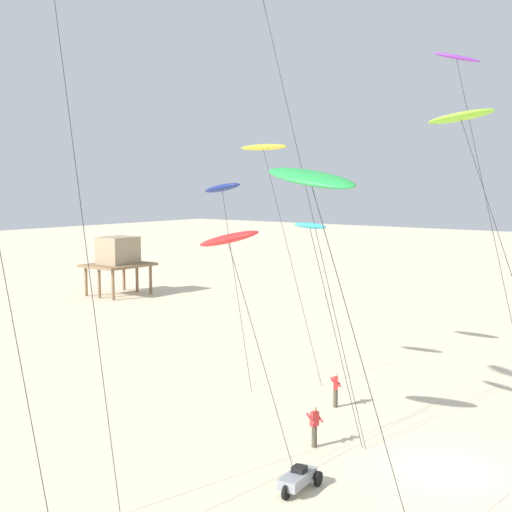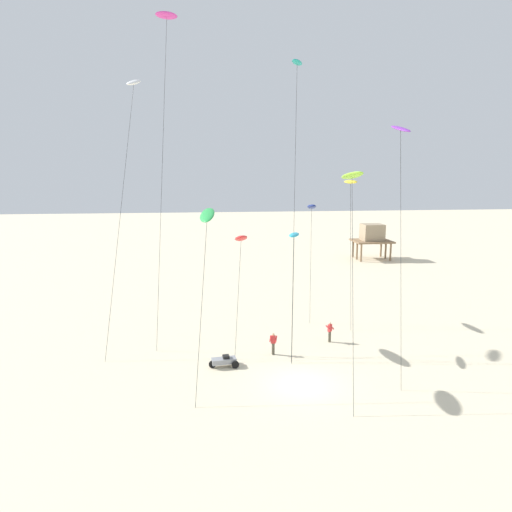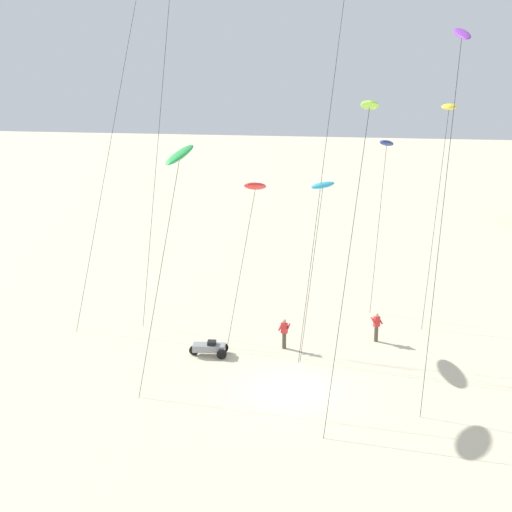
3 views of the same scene
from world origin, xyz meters
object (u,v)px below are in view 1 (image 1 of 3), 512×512
kite_flyer_nearest (314,426)px  kite_lime (462,119)px  kite_cyan (310,227)px  beach_buggy (298,478)px  kite_flyer_middle (336,389)px  stilt_house (118,255)px  kite_green (311,179)px  kite_purple (458,64)px  kite_red (228,239)px  kite_yellow (264,148)px  kite_navy (222,189)px

kite_flyer_nearest → kite_lime: bearing=-44.1°
kite_cyan → beach_buggy: (-5.48, -3.16, -8.30)m
kite_flyer_middle → kite_lime: bearing=-96.4°
stilt_house → beach_buggy: bearing=-123.6°
kite_green → kite_purple: 13.76m
kite_red → beach_buggy: bearing=-109.8°
kite_cyan → stilt_house: size_ratio=1.53×
kite_cyan → kite_purple: kite_purple is taller
kite_cyan → kite_green: size_ratio=0.79×
kite_cyan → kite_green: 8.03m
kite_cyan → kite_yellow: bearing=48.3°
stilt_house → beach_buggy: (-24.97, -37.52, -3.41)m
kite_cyan → stilt_house: 39.81m
kite_yellow → stilt_house: (12.77, 26.81, -8.68)m
kite_green → kite_yellow: kite_yellow is taller
kite_flyer_middle → kite_flyer_nearest: bearing=-158.0°
kite_cyan → stilt_house: (19.50, 34.36, -4.89)m
kite_yellow → kite_flyer_nearest: size_ratio=7.64×
kite_navy → kite_purple: size_ratio=0.65×
kite_lime → kite_red: bearing=133.1°
kite_lime → kite_flyer_nearest: 13.56m
beach_buggy → kite_red: bearing=70.2°
kite_purple → stilt_house: 42.13m
kite_flyer_nearest → beach_buggy: (-3.72, -1.73, -0.46)m
kite_yellow → kite_purple: (-0.50, -11.30, 3.40)m
kite_navy → kite_purple: (3.08, -11.29, 5.63)m
kite_purple → kite_flyer_middle: kite_purple is taller
kite_yellow → kite_green: bearing=-138.2°
kite_lime → kite_navy: bearing=87.0°
kite_yellow → kite_flyer_middle: 14.04m
kite_yellow → kite_purple: 11.81m
stilt_house → kite_green: bearing=-123.9°
kite_cyan → kite_yellow: 10.80m
kite_lime → beach_buggy: 15.15m
kite_cyan → kite_flyer_nearest: 8.16m
kite_navy → beach_buggy: (-8.62, -10.70, -9.86)m
kite_navy → kite_flyer_middle: kite_navy is taller
kite_yellow → kite_navy: bearing=-179.8°
kite_purple → beach_buggy: bearing=177.1°
kite_red → stilt_house: kite_red is taller
kite_yellow → kite_cyan: bearing=-131.7°
kite_yellow → kite_purple: kite_purple is taller
kite_flyer_middle → stilt_house: bearing=64.2°
kite_cyan → kite_flyer_middle: bearing=9.9°
kite_navy → stilt_house: bearing=58.6°
kite_cyan → kite_purple: (6.23, -3.75, 7.19)m
kite_red → beach_buggy: kite_red is taller
kite_flyer_middle → beach_buggy: 9.39m
kite_red → stilt_house: 40.78m
kite_purple → stilt_house: kite_purple is taller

